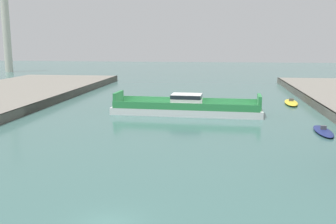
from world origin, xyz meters
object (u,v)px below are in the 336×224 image
object	(u,v)px
chain_ferry	(187,108)
moored_boat_far_left	(291,102)
moored_boat_mid_right	(323,131)
smokestack_distant_a	(6,23)

from	to	relation	value
chain_ferry	moored_boat_far_left	xyz separation A→B (m)	(18.59, 12.20, -0.70)
moored_boat_mid_right	smokestack_distant_a	size ratio (longest dim) A/B	0.20
moored_boat_mid_right	smokestack_distant_a	xyz separation A→B (m)	(-93.42, 88.93, 18.25)
moored_boat_mid_right	moored_boat_far_left	xyz separation A→B (m)	(0.14, 23.28, 0.06)
chain_ferry	moored_boat_far_left	distance (m)	22.25
moored_boat_far_left	moored_boat_mid_right	bearing A→B (deg)	-90.34
chain_ferry	smokestack_distant_a	size ratio (longest dim) A/B	0.69
moored_boat_mid_right	moored_boat_far_left	distance (m)	23.28
chain_ferry	moored_boat_mid_right	world-z (taller)	chain_ferry
moored_boat_mid_right	moored_boat_far_left	world-z (taller)	moored_boat_far_left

